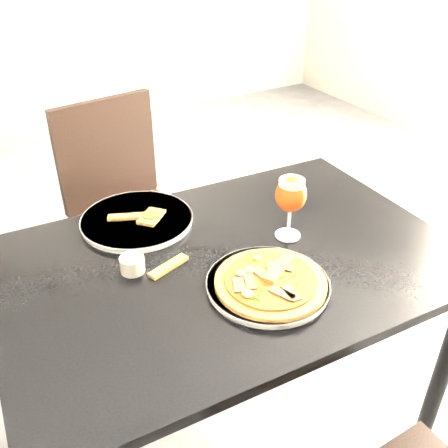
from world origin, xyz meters
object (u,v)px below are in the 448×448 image
dining_table (230,283)px  chair_far (128,210)px  pizza (271,281)px  beer_glass (291,195)px

dining_table → chair_far: size_ratio=1.31×
pizza → beer_glass: size_ratio=1.49×
chair_far → beer_glass: 0.86m
dining_table → beer_glass: size_ratio=6.74×
beer_glass → chair_far: bearing=106.6°
chair_far → pizza: 0.96m
dining_table → chair_far: (-0.03, 0.76, -0.14)m
dining_table → pizza: pizza is taller
chair_far → pizza: (0.05, -0.92, 0.26)m
pizza → chair_far: bearing=93.1°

